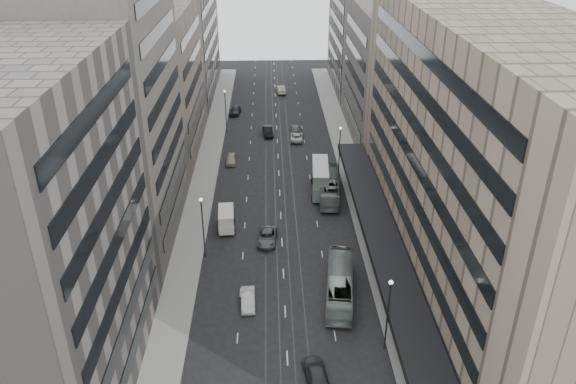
{
  "coord_description": "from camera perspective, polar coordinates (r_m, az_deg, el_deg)",
  "views": [
    {
      "loc": [
        -1.35,
        -47.09,
        39.56
      ],
      "look_at": [
        0.92,
        18.83,
        5.39
      ],
      "focal_mm": 35.0,
      "sensor_mm": 36.0,
      "label": 1
    }
  ],
  "objects": [
    {
      "name": "sedan_8",
      "position": [
        119.03,
        -5.37,
        8.29
      ],
      "size": [
        2.58,
        5.18,
        1.7
      ],
      "primitive_type": "imported",
      "rotation": [
        0.0,
        0.0,
        -0.12
      ],
      "color": "#272729",
      "rests_on": "ground"
    },
    {
      "name": "sedan_6",
      "position": [
        104.98,
        0.87,
        5.66
      ],
      "size": [
        2.62,
        5.2,
        1.41
      ],
      "primitive_type": "imported",
      "rotation": [
        0.0,
        0.0,
        3.09
      ],
      "color": "silver",
      "rests_on": "ground"
    },
    {
      "name": "sedan_5",
      "position": [
        107.32,
        -2.07,
        6.2
      ],
      "size": [
        2.18,
        5.01,
        1.6
      ],
      "primitive_type": "imported",
      "rotation": [
        0.0,
        0.0,
        0.1
      ],
      "color": "black",
      "rests_on": "ground"
    },
    {
      "name": "sedan_4",
      "position": [
        95.95,
        -5.79,
        3.36
      ],
      "size": [
        1.72,
        4.25,
        1.45
      ],
      "primitive_type": "imported",
      "rotation": [
        0.0,
        0.0,
        0.0
      ],
      "color": "#A69C89",
      "rests_on": "ground"
    },
    {
      "name": "department_store",
      "position": [
        64.51,
        18.93,
        3.41
      ],
      "size": [
        19.2,
        60.0,
        30.0
      ],
      "color": "gray",
      "rests_on": "ground"
    },
    {
      "name": "sedan_3",
      "position": [
        54.66,
        2.88,
        -17.93
      ],
      "size": [
        2.65,
        5.24,
        1.46
      ],
      "primitive_type": "imported",
      "rotation": [
        0.0,
        0.0,
        3.27
      ],
      "color": "#2B2B2D",
      "rests_on": "ground"
    },
    {
      "name": "sidewalk_left",
      "position": [
        93.96,
        -8.3,
        2.23
      ],
      "size": [
        4.0,
        125.0,
        0.15
      ],
      "primitive_type": "cube",
      "color": "gray",
      "rests_on": "ground"
    },
    {
      "name": "pedestrian",
      "position": [
        55.64,
        13.14,
        -17.35
      ],
      "size": [
        0.76,
        0.75,
        1.77
      ],
      "primitive_type": "imported",
      "rotation": [
        0.0,
        0.0,
        3.9
      ],
      "color": "black",
      "rests_on": "sidewalk_right"
    },
    {
      "name": "lamp_right_far",
      "position": [
        89.67,
        5.27,
        4.74
      ],
      "size": [
        0.44,
        0.44,
        8.32
      ],
      "color": "#262628",
      "rests_on": "ground"
    },
    {
      "name": "bus_far",
      "position": [
        84.18,
        4.22,
        0.52
      ],
      "size": [
        3.76,
        11.83,
        3.24
      ],
      "primitive_type": "imported",
      "rotation": [
        0.0,
        0.0,
        3.05
      ],
      "color": "gray",
      "rests_on": "ground"
    },
    {
      "name": "sedan_1",
      "position": [
        62.94,
        -4.08,
        -10.83
      ],
      "size": [
        1.65,
        4.3,
        1.4
      ],
      "primitive_type": "imported",
      "rotation": [
        0.0,
        0.0,
        0.04
      ],
      "color": "silver",
      "rests_on": "ground"
    },
    {
      "name": "double_decker",
      "position": [
        84.9,
        3.29,
        1.44
      ],
      "size": [
        3.04,
        8.51,
        4.58
      ],
      "rotation": [
        0.0,
        0.0,
        -0.07
      ],
      "color": "slate",
      "rests_on": "ground"
    },
    {
      "name": "sedan_2",
      "position": [
        73.42,
        -2.13,
        -4.58
      ],
      "size": [
        2.8,
        5.32,
        1.43
      ],
      "primitive_type": "imported",
      "rotation": [
        0.0,
        0.0,
        -0.09
      ],
      "color": "#58585A",
      "rests_on": "ground"
    },
    {
      "name": "building_right_mid",
      "position": [
        105.36,
        10.85,
        11.74
      ],
      "size": [
        15.0,
        28.0,
        24.0
      ],
      "primitive_type": "cube",
      "color": "#4F4A44",
      "rests_on": "ground"
    },
    {
      "name": "lamp_right_near",
      "position": [
        55.45,
        10.17,
        -11.42
      ],
      "size": [
        0.44,
        0.44,
        8.32
      ],
      "color": "#262628",
      "rests_on": "ground"
    },
    {
      "name": "building_left_c",
      "position": [
        99.02,
        -13.88,
        10.74
      ],
      "size": [
        15.0,
        28.0,
        25.0
      ],
      "primitive_type": "cube",
      "color": "#75655B",
      "rests_on": "ground"
    },
    {
      "name": "building_right_far",
      "position": [
        133.57,
        8.24,
        16.09
      ],
      "size": [
        15.0,
        32.0,
        28.0
      ],
      "primitive_type": "cube",
      "color": "slate",
      "rests_on": "ground"
    },
    {
      "name": "panel_van",
      "position": [
        76.13,
        -6.29,
        -2.72
      ],
      "size": [
        2.49,
        4.68,
        2.87
      ],
      "rotation": [
        0.0,
        0.0,
        0.06
      ],
      "color": "silver",
      "rests_on": "ground"
    },
    {
      "name": "building_left_a",
      "position": [
        50.37,
        -25.34,
        -4.73
      ],
      "size": [
        15.0,
        28.0,
        30.0
      ],
      "primitive_type": "cube",
      "color": "slate",
      "rests_on": "ground"
    },
    {
      "name": "building_left_b",
      "position": [
        72.68,
        -18.14,
        7.93
      ],
      "size": [
        15.0,
        26.0,
        34.0
      ],
      "primitive_type": "cube",
      "color": "#4F4A44",
      "rests_on": "ground"
    },
    {
      "name": "sidewalk_right",
      "position": [
        94.3,
        6.35,
        2.46
      ],
      "size": [
        4.0,
        125.0,
        0.15
      ],
      "primitive_type": "cube",
      "color": "gray",
      "rests_on": "ground"
    },
    {
      "name": "building_left_d",
      "position": [
        130.22,
        -11.25,
        15.57
      ],
      "size": [
        15.0,
        38.0,
        28.0
      ],
      "primitive_type": "cube",
      "color": "slate",
      "rests_on": "ground"
    },
    {
      "name": "ground",
      "position": [
        61.52,
        -0.26,
        -12.64
      ],
      "size": [
        220.0,
        220.0,
        0.0
      ],
      "primitive_type": "plane",
      "color": "black",
      "rests_on": "ground"
    },
    {
      "name": "sedan_9",
      "position": [
        132.42,
        -0.75,
        10.39
      ],
      "size": [
        2.41,
        5.38,
        1.72
      ],
      "primitive_type": "imported",
      "rotation": [
        0.0,
        0.0,
        3.26
      ],
      "color": "#BFB99E",
      "rests_on": "ground"
    },
    {
      "name": "sedan_7",
      "position": [
        108.46,
        0.8,
        6.41
      ],
      "size": [
        2.19,
        5.16,
        1.48
      ],
      "primitive_type": "imported",
      "rotation": [
        0.0,
        0.0,
        3.12
      ],
      "color": "#565658",
      "rests_on": "ground"
    },
    {
      "name": "bus_near",
      "position": [
        63.68,
        5.28,
        -9.28
      ],
      "size": [
        4.33,
        12.17,
        3.32
      ],
      "primitive_type": "imported",
      "rotation": [
        0.0,
        0.0,
        3.01
      ],
      "color": "gray",
      "rests_on": "ground"
    },
    {
      "name": "lamp_left_near",
      "position": [
        68.86,
        -8.68,
        -2.89
      ],
      "size": [
        0.44,
        0.44,
        8.32
      ],
      "color": "#262628",
      "rests_on": "ground"
    },
    {
      "name": "lamp_left_far",
      "position": [
        108.04,
        -6.38,
        8.67
      ],
      "size": [
        0.44,
        0.44,
        8.32
      ],
      "color": "#262628",
      "rests_on": "ground"
    }
  ]
}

